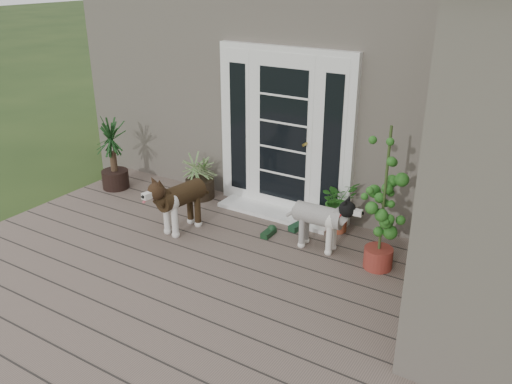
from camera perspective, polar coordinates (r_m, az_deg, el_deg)
The scene contains 14 objects.
deck at distance 5.60m, azimuth -6.56°, elevation -10.91°, with size 6.20×4.60×0.12m, color #6B5B4C.
house_main at distance 8.53m, azimuth 11.15°, elevation 11.67°, with size 7.40×4.00×3.10m, color #665E54.
door_unit at distance 6.88m, azimuth 3.05°, elevation 6.33°, with size 1.90×0.14×2.15m, color white.
door_step at distance 7.10m, azimuth 2.09°, elevation -2.21°, with size 1.60×0.40×0.05m, color white.
brindle_dog at distance 6.62m, azimuth -7.92°, elevation -1.33°, with size 0.35×0.83×0.69m, color #3B2815, non-canonical shape.
white_dog at distance 6.18m, azimuth 6.65°, elevation -3.43°, with size 0.32×0.75×0.62m, color silver, non-canonical shape.
spider_plant at distance 7.53m, azimuth -6.03°, elevation 1.98°, with size 0.68×0.68×0.72m, color #83A867, non-canonical shape.
yucca at distance 8.03m, azimuth -15.00°, elevation 3.95°, with size 0.73×0.73×1.06m, color black, non-canonical shape.
herb_a at distance 6.64m, azimuth 8.71°, elevation -1.81°, with size 0.46×0.46×0.58m, color #154C1A.
herb_b at distance 6.08m, azimuth 17.66°, elevation -5.47°, with size 0.35×0.35×0.52m, color #205D1A.
herb_c at distance 6.28m, azimuth 22.36°, elevation -5.26°, with size 0.33×0.33×0.51m, color #185619.
sapling at distance 5.69m, azimuth 13.48°, elevation -0.61°, with size 0.49×0.49×1.66m, color #1B5B1A, non-canonical shape.
clog_left at distance 6.72m, azimuth 4.54°, elevation -3.56°, with size 0.15×0.32×0.10m, color #173922, non-canonical shape.
clog_right at distance 6.55m, azimuth 1.35°, elevation -4.31°, with size 0.13×0.29×0.09m, color #14321A, non-canonical shape.
Camera 1 is at (2.96, -3.18, 3.17)m, focal length 37.60 mm.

